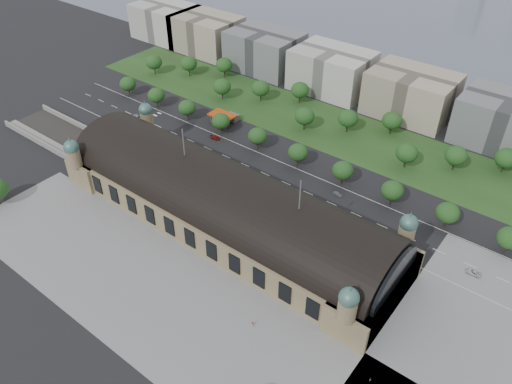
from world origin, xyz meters
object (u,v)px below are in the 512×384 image
Objects in this scene: petrol_station at (228,116)px; bus_west at (239,177)px; traffic_car_0 at (136,116)px; parked_car_0 at (169,155)px; parked_car_4 at (197,169)px; traffic_car_5 at (337,194)px; traffic_car_2 at (199,149)px; bus_east at (285,193)px; pedestrian_2 at (370,380)px; parked_car_1 at (155,148)px; traffic_car_6 at (473,272)px; pedestrian_0 at (253,324)px; parked_car_2 at (181,154)px; bus_mid at (301,204)px; parked_car_6 at (231,178)px; parked_car_5 at (187,162)px; traffic_car_3 at (215,138)px; parked_car_3 at (159,150)px.

bus_west is (39.41, -38.28, -1.37)m from petrol_station.
parked_car_0 reaches higher than traffic_car_0.
traffic_car_5 is at bearing 81.74° from parked_car_4.
petrol_station reaches higher than traffic_car_2.
pedestrian_2 is at bearing -125.08° from bus_east.
parked_car_4 is (29.04, 0.00, -0.04)m from parked_car_1.
petrol_station is 1.23× the size of bus_west.
pedestrian_2 is (-9.52, -62.12, 0.10)m from traffic_car_6.
traffic_car_0 is at bearing 76.72° from bus_west.
bus_east is 71.02m from pedestrian_0.
bus_mid reaches higher than parked_car_2.
traffic_car_0 is 37.07m from parked_car_1.
pedestrian_0 is (58.65, -58.55, 0.20)m from parked_car_6.
parked_car_1 is at bearing -86.72° from traffic_car_6.
parked_car_2 is (4.35, 4.00, 0.11)m from parked_car_0.
bus_east is (-81.32, -4.27, 1.09)m from traffic_car_6.
pedestrian_2 reaches higher than traffic_car_2.
parked_car_2 is at bearing 88.51° from bus_mid.
traffic_car_5 is 0.72× the size of parked_car_5.
bus_east reaches higher than parked_car_1.
traffic_car_0 is 0.70× the size of traffic_car_6.
petrol_station reaches higher than traffic_car_0.
petrol_station is 1.07× the size of bus_mid.
petrol_station is 2.75× the size of parked_car_6.
traffic_car_3 reaches higher than parked_car_6.
parked_car_6 is at bearing 90.49° from bus_mid.
traffic_car_0 is 155.42m from pedestrian_0.
parked_car_5 is 3.32× the size of pedestrian_2.
traffic_car_2 is 12.49m from parked_car_5.
traffic_car_2 is at bearing 174.71° from parked_car_5.
parked_car_2 is 1.09× the size of parked_car_6.
bus_mid is (66.09, -19.25, 1.05)m from traffic_car_3.
parked_car_1 is 2.95× the size of pedestrian_2.
parked_car_1 is at bearing -112.45° from parked_car_2.
bus_east is 7.60× the size of pedestrian_2.
parked_car_3 is 150.06m from pedestrian_2.
parked_car_1 reaches higher than traffic_car_2.
petrol_station reaches higher than bus_mid.
traffic_car_3 is 2.84× the size of pedestrian_0.
parked_car_5 is at bearing 146.63° from pedestrian_0.
parked_car_3 is at bearing 61.55° from traffic_car_0.
traffic_car_5 is 64.06m from traffic_car_6.
bus_mid is at bearing 38.47° from pedestrian_2.
petrol_station reaches higher than parked_car_1.
pedestrian_2 is at bearing -138.12° from traffic_car_5.
parked_car_1 is at bearing 59.43° from traffic_car_0.
bus_mid is at bearing 74.66° from parked_car_5.
parked_car_1 is 0.46× the size of bus_west.
traffic_car_0 is 0.67× the size of parked_car_5.
traffic_car_0 is 0.29× the size of bus_east.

